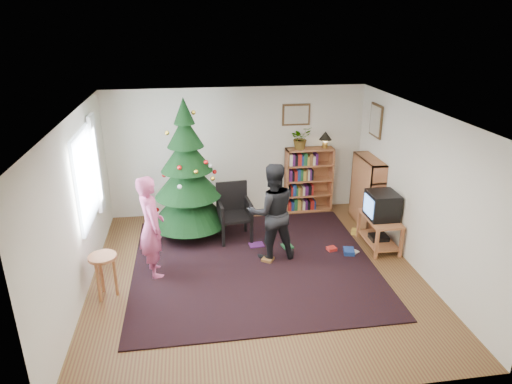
{
  "coord_description": "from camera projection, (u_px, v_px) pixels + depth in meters",
  "views": [
    {
      "loc": [
        -0.92,
        -6.05,
        3.76
      ],
      "look_at": [
        0.09,
        0.68,
        1.1
      ],
      "focal_mm": 32.0,
      "sensor_mm": 36.0,
      "label": 1
    }
  ],
  "objects": [
    {
      "name": "bookshelf_right",
      "position": [
        367.0,
        191.0,
        8.58
      ],
      "size": [
        0.3,
        0.95,
        1.3
      ],
      "rotation": [
        0.0,
        0.0,
        1.57
      ],
      "color": "#AB623D",
      "rests_on": "floor"
    },
    {
      "name": "person_standing",
      "position": [
        151.0,
        227.0,
        6.8
      ],
      "size": [
        0.54,
        0.67,
        1.6
      ],
      "primitive_type": "imported",
      "rotation": [
        0.0,
        0.0,
        1.87
      ],
      "color": "#C04C7E",
      "rests_on": "rug"
    },
    {
      "name": "christmas_tree",
      "position": [
        188.0,
        181.0,
        7.94
      ],
      "size": [
        1.38,
        1.38,
        2.51
      ],
      "rotation": [
        0.0,
        0.0,
        -0.07
      ],
      "color": "#3F2816",
      "rests_on": "rug"
    },
    {
      "name": "wall_left",
      "position": [
        77.0,
        210.0,
        6.27
      ],
      "size": [
        0.02,
        5.0,
        2.5
      ],
      "primitive_type": "cube",
      "color": "silver",
      "rests_on": "floor"
    },
    {
      "name": "tv_stand",
      "position": [
        379.0,
        229.0,
        7.8
      ],
      "size": [
        0.49,
        0.87,
        0.55
      ],
      "color": "#AB623D",
      "rests_on": "floor"
    },
    {
      "name": "crt_tv",
      "position": [
        382.0,
        205.0,
        7.64
      ],
      "size": [
        0.48,
        0.51,
        0.45
      ],
      "color": "black",
      "rests_on": "tv_stand"
    },
    {
      "name": "person_by_chair",
      "position": [
        272.0,
        212.0,
        7.28
      ],
      "size": [
        0.84,
        0.68,
        1.63
      ],
      "primitive_type": "imported",
      "rotation": [
        0.0,
        0.0,
        3.22
      ],
      "color": "black",
      "rests_on": "rug"
    },
    {
      "name": "rug",
      "position": [
        254.0,
        264.0,
        7.35
      ],
      "size": [
        3.8,
        3.6,
        0.02
      ],
      "primitive_type": "cube",
      "color": "black",
      "rests_on": "floor"
    },
    {
      "name": "picture_back",
      "position": [
        296.0,
        115.0,
        8.8
      ],
      "size": [
        0.55,
        0.03,
        0.42
      ],
      "color": "#4C3319",
      "rests_on": "wall_back"
    },
    {
      "name": "ceiling",
      "position": [
        257.0,
        114.0,
        6.16
      ],
      "size": [
        5.0,
        5.0,
        0.0
      ],
      "primitive_type": "plane",
      "rotation": [
        3.14,
        0.0,
        0.0
      ],
      "color": "white",
      "rests_on": "wall_back"
    },
    {
      "name": "floor_clutter",
      "position": [
        315.0,
        247.0,
        7.8
      ],
      "size": [
        2.06,
        0.95,
        0.08
      ],
      "color": "#A51E19",
      "rests_on": "rug"
    },
    {
      "name": "wall_front",
      "position": [
        296.0,
        298.0,
        4.32
      ],
      "size": [
        5.0,
        0.02,
        2.5
      ],
      "primitive_type": "cube",
      "color": "silver",
      "rests_on": "floor"
    },
    {
      "name": "table_lamp",
      "position": [
        325.0,
        137.0,
        8.91
      ],
      "size": [
        0.25,
        0.25,
        0.33
      ],
      "color": "#A57F33",
      "rests_on": "bookshelf_back"
    },
    {
      "name": "armchair",
      "position": [
        234.0,
        209.0,
        8.06
      ],
      "size": [
        0.6,
        0.6,
        1.01
      ],
      "rotation": [
        0.0,
        0.0,
        0.09
      ],
      "color": "black",
      "rests_on": "rug"
    },
    {
      "name": "stool",
      "position": [
        103.0,
        265.0,
        6.35
      ],
      "size": [
        0.39,
        0.39,
        0.65
      ],
      "color": "#AB623D",
      "rests_on": "floor"
    },
    {
      "name": "bookshelf_back",
      "position": [
        309.0,
        179.0,
        9.18
      ],
      "size": [
        0.95,
        0.3,
        1.3
      ],
      "color": "#AB623D",
      "rests_on": "floor"
    },
    {
      "name": "potted_plant",
      "position": [
        301.0,
        138.0,
        8.84
      ],
      "size": [
        0.5,
        0.47,
        0.44
      ],
      "primitive_type": "imported",
      "rotation": [
        0.0,
        0.0,
        0.38
      ],
      "color": "gray",
      "rests_on": "bookshelf_back"
    },
    {
      "name": "picture_right",
      "position": [
        376.0,
        121.0,
        8.32
      ],
      "size": [
        0.03,
        0.5,
        0.6
      ],
      "color": "#4C3319",
      "rests_on": "wall_right"
    },
    {
      "name": "floor",
      "position": [
        257.0,
        274.0,
        7.07
      ],
      "size": [
        5.0,
        5.0,
        0.0
      ],
      "primitive_type": "plane",
      "color": "brown",
      "rests_on": "ground"
    },
    {
      "name": "window_pane",
      "position": [
        86.0,
        178.0,
        6.74
      ],
      "size": [
        0.04,
        1.2,
        1.4
      ],
      "primitive_type": "cube",
      "color": "silver",
      "rests_on": "wall_left"
    },
    {
      "name": "wall_right",
      "position": [
        418.0,
        190.0,
        6.96
      ],
      "size": [
        0.02,
        5.0,
        2.5
      ],
      "primitive_type": "cube",
      "color": "silver",
      "rests_on": "floor"
    },
    {
      "name": "wall_back",
      "position": [
        237.0,
        152.0,
        8.92
      ],
      "size": [
        5.0,
        0.02,
        2.5
      ],
      "primitive_type": "cube",
      "color": "silver",
      "rests_on": "floor"
    },
    {
      "name": "curtain",
      "position": [
        97.0,
        164.0,
        7.39
      ],
      "size": [
        0.06,
        0.35,
        1.6
      ],
      "primitive_type": "cube",
      "color": "silver",
      "rests_on": "wall_left"
    }
  ]
}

